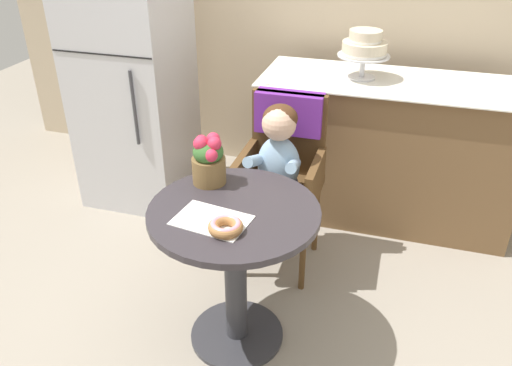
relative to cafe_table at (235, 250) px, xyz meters
The scene contains 10 objects.
ground_plane 0.51m from the cafe_table, ahead, with size 8.00×8.00×0.00m, color gray.
cafe_table is the anchor object (origin of this frame).
wicker_chair 0.71m from the cafe_table, 86.64° to the left, with size 0.42×0.45×0.95m.
seated_child 0.57m from the cafe_table, 85.68° to the left, with size 0.27×0.32×0.73m.
paper_napkin 0.24m from the cafe_table, 118.42° to the right, with size 0.29×0.20×0.00m, color white.
donut_front 0.29m from the cafe_table, 82.26° to the right, with size 0.14×0.14×0.05m.
flower_vase 0.41m from the cafe_table, 134.20° to the left, with size 0.15×0.15×0.23m.
display_counter 1.41m from the cafe_table, 67.07° to the left, with size 1.56×0.62×0.90m.
tiered_cake_stand 1.46m from the cafe_table, 74.93° to the left, with size 0.30×0.30×0.28m.
refrigerator 1.56m from the cafe_table, 133.67° to the left, with size 0.64×0.63×1.70m.
Camera 1 is at (0.60, -1.68, 1.86)m, focal length 36.12 mm.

